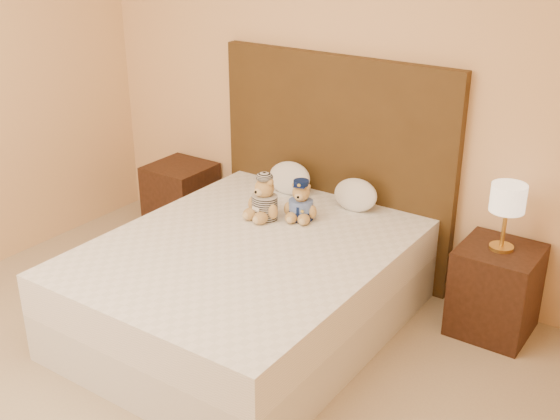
# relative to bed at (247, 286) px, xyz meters

# --- Properties ---
(room_walls) EXTENTS (4.04, 4.52, 2.72)m
(room_walls) POSITION_rel_bed_xyz_m (0.00, -0.74, 1.53)
(room_walls) COLOR #F1BE83
(room_walls) RESTS_ON ground
(bed) EXTENTS (1.60, 2.00, 0.55)m
(bed) POSITION_rel_bed_xyz_m (0.00, 0.00, 0.00)
(bed) COLOR white
(bed) RESTS_ON ground
(headboard) EXTENTS (1.75, 0.08, 1.50)m
(headboard) POSITION_rel_bed_xyz_m (0.00, 1.01, 0.47)
(headboard) COLOR #452F14
(headboard) RESTS_ON ground
(nightstand_left) EXTENTS (0.45, 0.45, 0.55)m
(nightstand_left) POSITION_rel_bed_xyz_m (-1.25, 0.80, -0.00)
(nightstand_left) COLOR #3A1E12
(nightstand_left) RESTS_ON ground
(nightstand_right) EXTENTS (0.45, 0.45, 0.55)m
(nightstand_right) POSITION_rel_bed_xyz_m (1.25, 0.80, -0.00)
(nightstand_right) COLOR #3A1E12
(nightstand_right) RESTS_ON ground
(lamp) EXTENTS (0.20, 0.20, 0.40)m
(lamp) POSITION_rel_bed_xyz_m (1.25, 0.80, 0.57)
(lamp) COLOR gold
(lamp) RESTS_ON nightstand_right
(teddy_police) EXTENTS (0.28, 0.27, 0.26)m
(teddy_police) POSITION_rel_bed_xyz_m (0.06, 0.49, 0.41)
(teddy_police) COLOR #A88341
(teddy_police) RESTS_ON bed
(teddy_prisoner) EXTENTS (0.29, 0.28, 0.28)m
(teddy_prisoner) POSITION_rel_bed_xyz_m (-0.14, 0.37, 0.42)
(teddy_prisoner) COLOR #A88341
(teddy_prisoner) RESTS_ON bed
(pillow_left) EXTENTS (0.33, 0.21, 0.23)m
(pillow_left) POSITION_rel_bed_xyz_m (-0.25, 0.83, 0.39)
(pillow_left) COLOR white
(pillow_left) RESTS_ON bed
(pillow_right) EXTENTS (0.31, 0.20, 0.22)m
(pillow_right) POSITION_rel_bed_xyz_m (0.27, 0.83, 0.38)
(pillow_right) COLOR white
(pillow_right) RESTS_ON bed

